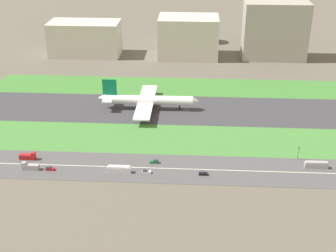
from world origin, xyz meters
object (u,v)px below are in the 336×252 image
truck_1 (28,156)px  truck_0 (30,167)px  traffic_light (298,152)px  terminal_building (85,38)px  car_0 (146,172)px  fuel_tank_centre (206,33)px  car_1 (50,169)px  hangar_building (188,37)px  fuel_tank_west (172,35)px  airliner (146,100)px  car_2 (203,173)px  bus_1 (316,165)px  bus_0 (119,169)px  car_3 (154,162)px  office_tower (275,31)px

truck_1 → truck_0: bearing=-66.3°
traffic_light → terminal_building: bearing=130.6°
car_0 → fuel_tank_centre: fuel_tank_centre is taller
truck_1 → car_1: truck_1 is taller
car_0 → hangar_building: size_ratio=0.09×
fuel_tank_west → fuel_tank_centre: (31.97, 0.00, 1.97)m
truck_1 → fuel_tank_west: 235.72m
airliner → car_0: (7.68, -78.00, -5.31)m
car_2 → truck_0: 86.16m
bus_1 → hangar_building: hangar_building is taller
car_0 → bus_1: size_ratio=0.38×
traffic_light → fuel_tank_centre: 223.55m
truck_1 → traffic_light: (139.92, 7.99, 2.62)m
airliner → car_0: bearing=-84.4°
bus_1 → fuel_tank_centre: (-52.26, 227.00, 6.97)m
car_1 → bus_1: bearing=-175.7°
car_2 → truck_0: size_ratio=0.52×
traffic_light → fuel_tank_west: 232.03m
terminal_building → hangar_building: hangar_building is taller
fuel_tank_centre → bus_0: bearing=-101.0°
car_0 → bus_1: (84.89, 10.00, 0.90)m
bus_1 → car_1: bus_1 is taller
car_3 → fuel_tank_centre: fuel_tank_centre is taller
car_3 → office_tower: size_ratio=0.08×
truck_1 → car_3: (65.94, 0.00, -0.75)m
airliner → fuel_tank_centre: bearing=75.8°
bus_1 → terminal_building: size_ratio=0.19×
bus_1 → car_3: 81.61m
truck_1 → fuel_tank_centre: bearing=67.2°
bus_0 → bus_1: bearing=-174.2°
car_3 → bus_1: bearing=-0.0°
car_0 → bus_0: 13.38m
car_1 → bus_0: bus_0 is taller
fuel_tank_centre → bus_1: bearing=-77.0°
truck_0 → bus_0: bearing=-180.0°
bus_1 → car_3: (-81.60, 0.00, -0.90)m
traffic_light → office_tower: (11.63, 174.01, 19.38)m
car_3 → fuel_tank_centre: 229.02m
bus_0 → fuel_tank_west: bearing=-93.4°
car_0 → office_tower: bearing=-114.8°
office_tower → fuel_tank_west: (-88.23, 45.00, -16.86)m
car_0 → car_2: 27.91m
bus_1 → car_1: bearing=-175.7°
bus_0 → office_tower: bearing=-118.0°
truck_0 → hangar_building: bearing=-111.4°
car_3 → office_tower: office_tower is taller
hangar_building → car_2: bearing=-86.7°
truck_0 → fuel_tank_west: bearing=-104.0°
traffic_light → fuel_tank_centre: bearing=101.5°
traffic_light → office_tower: office_tower is taller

